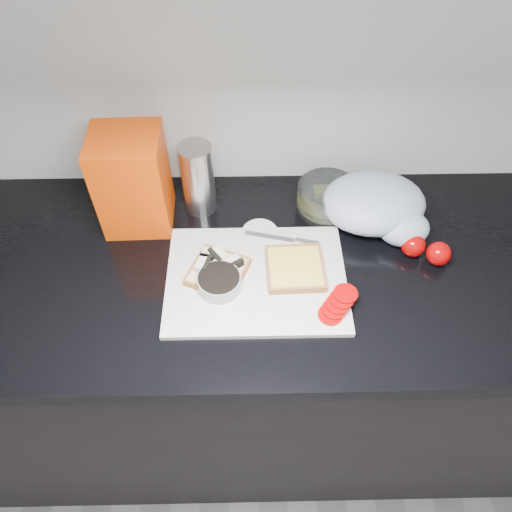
{
  "coord_description": "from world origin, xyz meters",
  "views": [
    {
      "loc": [
        -0.11,
        0.48,
        1.8
      ],
      "look_at": [
        -0.1,
        1.18,
        0.95
      ],
      "focal_mm": 35.0,
      "sensor_mm": 36.0,
      "label": 1
    }
  ],
  "objects_px": {
    "cutting_board": "(256,279)",
    "glass_bowl": "(328,198)",
    "steel_canister": "(198,179)",
    "bread_bag": "(133,181)"
  },
  "relations": [
    {
      "from": "bread_bag",
      "to": "glass_bowl",
      "type": "bearing_deg",
      "value": 2.51
    },
    {
      "from": "bread_bag",
      "to": "steel_canister",
      "type": "distance_m",
      "value": 0.15
    },
    {
      "from": "cutting_board",
      "to": "steel_canister",
      "type": "relative_size",
      "value": 2.12
    },
    {
      "from": "bread_bag",
      "to": "steel_canister",
      "type": "relative_size",
      "value": 1.31
    },
    {
      "from": "cutting_board",
      "to": "glass_bowl",
      "type": "xyz_separation_m",
      "value": [
        0.18,
        0.23,
        0.03
      ]
    },
    {
      "from": "cutting_board",
      "to": "steel_canister",
      "type": "height_order",
      "value": "steel_canister"
    },
    {
      "from": "glass_bowl",
      "to": "steel_canister",
      "type": "height_order",
      "value": "steel_canister"
    },
    {
      "from": "cutting_board",
      "to": "glass_bowl",
      "type": "relative_size",
      "value": 2.58
    },
    {
      "from": "steel_canister",
      "to": "bread_bag",
      "type": "bearing_deg",
      "value": -165.27
    },
    {
      "from": "bread_bag",
      "to": "steel_canister",
      "type": "bearing_deg",
      "value": 13.36
    }
  ]
}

